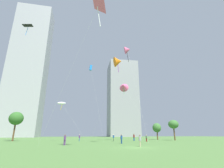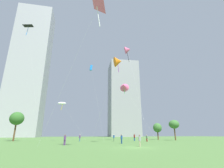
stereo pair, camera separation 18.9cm
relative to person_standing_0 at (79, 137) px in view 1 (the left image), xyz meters
The scene contains 20 objects.
ground 23.83m from the person_standing_0, 77.10° to the right, with size 280.00×280.00×0.00m, color #4C7538.
person_standing_0 is the anchor object (origin of this frame).
person_standing_1 16.88m from the person_standing_0, 20.45° to the right, with size 0.36×0.36×1.61m.
person_standing_2 22.77m from the person_standing_0, 73.13° to the right, with size 0.36×0.36×1.61m.
person_standing_3 8.70m from the person_standing_0, 15.96° to the right, with size 0.38×0.38×1.73m.
person_standing_4 15.84m from the person_standing_0, 103.54° to the right, with size 0.36×0.36×1.62m.
person_standing_5 15.14m from the person_standing_0, 64.01° to the right, with size 0.37×0.37×1.67m.
person_standing_6 14.88m from the person_standing_0, ahead, with size 0.41×0.41×1.84m.
kite_flying_0 10.88m from the person_standing_0, 149.16° to the left, with size 8.74×2.45×10.57m.
kite_flying_1 31.37m from the person_standing_0, 91.07° to the right, with size 8.20×8.87×21.13m.
kite_flying_2 21.08m from the person_standing_0, 14.70° to the left, with size 9.26×7.23×18.32m.
kite_flying_3 21.52m from the person_standing_0, 59.74° to the right, with size 5.24×11.85×19.09m.
kite_flying_4 19.70m from the person_standing_0, ahead, with size 4.21×2.69×21.41m.
kite_flying_5 27.76m from the person_standing_0, 19.36° to the right, with size 2.66×10.05×26.85m.
kite_flying_6 32.77m from the person_standing_0, behind, with size 7.92×3.28×30.47m.
park_tree_0 18.30m from the person_standing_0, 160.37° to the left, with size 3.62×3.62×7.59m.
park_tree_1 27.51m from the person_standing_0, 14.47° to the left, with size 2.86×2.86×5.43m.
park_tree_2 28.59m from the person_standing_0, ahead, with size 3.07×3.07×5.99m.
distant_highrise_0 97.35m from the person_standing_0, 112.47° to the left, with size 24.64×17.32×97.45m, color #A8A8AD.
distant_highrise_1 107.99m from the person_standing_0, 64.29° to the left, with size 24.89×25.35×65.67m, color #939399.
Camera 1 is at (-9.32, -21.23, 1.61)m, focal length 26.24 mm.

